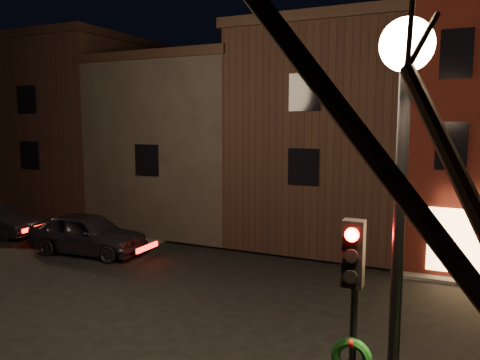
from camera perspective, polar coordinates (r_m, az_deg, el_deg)
ground at (r=14.53m, az=-5.05°, el=-14.86°), size 120.00×120.00×0.00m
sidewalk_far_left at (r=41.80m, az=-15.21°, el=-0.45°), size 30.00×30.00×0.12m
row_building_a at (r=22.77m, az=11.56°, el=5.51°), size 7.30×10.30×9.40m
row_building_b at (r=25.46m, az=-4.60°, el=4.67°), size 7.80×10.30×8.40m
row_building_c at (r=29.68m, az=-16.97°, el=6.19°), size 7.30×10.30×9.90m
street_lamp_near at (r=5.68m, az=19.20°, el=4.03°), size 0.60×0.60×6.48m
traffic_signal at (r=6.78m, az=13.53°, el=-15.96°), size 0.58×0.38×4.05m
parked_car_a at (r=20.39m, az=-18.08°, el=-6.20°), size 5.13×2.39×1.70m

